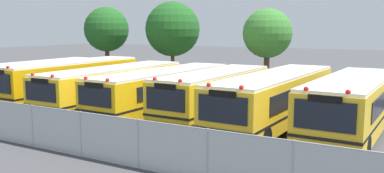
% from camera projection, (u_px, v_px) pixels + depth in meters
% --- Properties ---
extents(ground_plane, '(160.00, 160.00, 0.00)m').
position_uv_depth(ground_plane, '(162.00, 112.00, 23.41)').
color(ground_plane, '#424244').
extents(school_bus_0, '(2.66, 10.04, 2.60)m').
position_uv_depth(school_bus_0, '(37.00, 78.00, 27.92)').
color(school_bus_0, yellow).
rests_on(school_bus_0, ground_plane).
extents(school_bus_1, '(2.51, 10.47, 2.77)m').
position_uv_depth(school_bus_1, '(71.00, 80.00, 26.30)').
color(school_bus_1, '#EAA80C').
rests_on(school_bus_1, ground_plane).
extents(school_bus_2, '(2.64, 11.14, 2.54)m').
position_uv_depth(school_bus_2, '(115.00, 85.00, 24.67)').
color(school_bus_2, yellow).
rests_on(school_bus_2, ground_plane).
extents(school_bus_3, '(2.74, 11.14, 2.50)m').
position_uv_depth(school_bus_3, '(164.00, 89.00, 23.30)').
color(school_bus_3, yellow).
rests_on(school_bus_3, ground_plane).
extents(school_bus_4, '(2.49, 9.33, 2.62)m').
position_uv_depth(school_bus_4, '(215.00, 93.00, 21.39)').
color(school_bus_4, yellow).
rests_on(school_bus_4, ground_plane).
extents(school_bus_5, '(2.78, 11.33, 2.69)m').
position_uv_depth(school_bus_5, '(276.00, 98.00, 19.71)').
color(school_bus_5, yellow).
rests_on(school_bus_5, ground_plane).
extents(school_bus_6, '(2.83, 10.17, 2.71)m').
position_uv_depth(school_bus_6, '(353.00, 104.00, 18.04)').
color(school_bus_6, yellow).
rests_on(school_bus_6, ground_plane).
extents(tree_0, '(4.01, 4.01, 6.61)m').
position_uv_depth(tree_0, '(105.00, 29.00, 37.41)').
color(tree_0, '#4C3823').
rests_on(tree_0, ground_plane).
extents(tree_1, '(4.64, 4.64, 6.95)m').
position_uv_depth(tree_1, '(172.00, 28.00, 35.26)').
color(tree_1, '#4C3823').
rests_on(tree_1, ground_plane).
extents(tree_2, '(3.58, 3.58, 6.13)m').
position_uv_depth(tree_2, '(266.00, 34.00, 30.12)').
color(tree_2, '#4C3823').
rests_on(tree_2, ground_plane).
extents(chainlink_fence, '(26.20, 0.07, 1.70)m').
position_uv_depth(chainlink_fence, '(33.00, 125.00, 16.44)').
color(chainlink_fence, '#9EA0A3').
rests_on(chainlink_fence, ground_plane).
extents(traffic_cone, '(0.51, 0.51, 0.67)m').
position_uv_depth(traffic_cone, '(198.00, 162.00, 13.65)').
color(traffic_cone, '#EA5914').
rests_on(traffic_cone, ground_plane).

